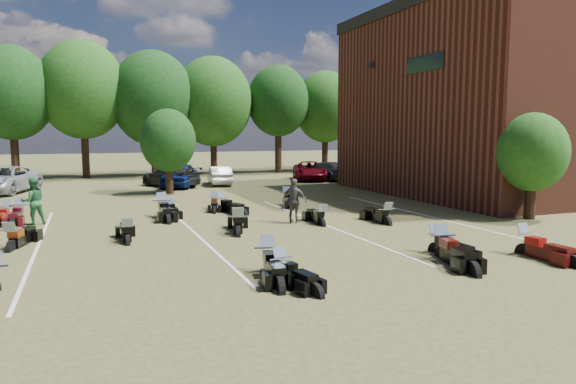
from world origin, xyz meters
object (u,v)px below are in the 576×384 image
motorcycle_14 (20,220)px  car_4 (180,175)px  person_grey (294,201)px  person_green (33,201)px  motorcycle_3 (268,272)px

motorcycle_14 → car_4: bearing=54.6°
car_4 → motorcycle_14: car_4 is taller
person_grey → motorcycle_14: 11.20m
car_4 → person_green: person_green is taller
person_green → motorcycle_14: (-0.63, 1.27, -0.91)m
car_4 → motorcycle_3: 21.71m
person_grey → motorcycle_3: size_ratio=0.76×
car_4 → person_grey: bearing=-61.5°
person_green → motorcycle_3: bearing=106.1°
car_4 → person_grey: size_ratio=2.62×
car_4 → person_grey: person_grey is taller
person_grey → motorcycle_14: bearing=16.8°
person_green → motorcycle_14: 1.68m
person_grey → motorcycle_3: person_grey is taller
motorcycle_14 → person_green: bearing=-61.2°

